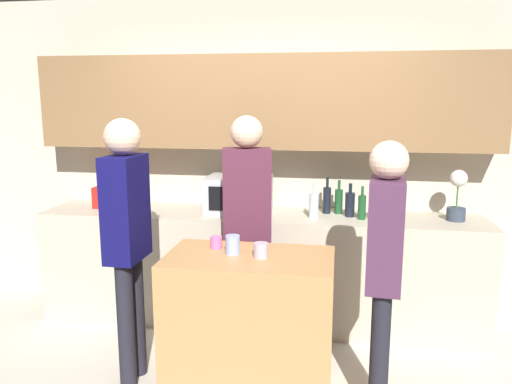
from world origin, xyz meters
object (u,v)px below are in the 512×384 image
Objects in this scene: bottle_6 at (387,207)px; person_left at (127,229)px; bottle_0 at (314,205)px; bottle_4 at (362,207)px; person_right at (247,213)px; potted_plant at (457,195)px; bottle_5 at (375,207)px; bottle_2 at (339,201)px; cup_2 at (261,250)px; cup_0 at (233,245)px; bottle_1 at (327,200)px; toaster at (110,197)px; person_center at (384,257)px; bottle_3 at (350,204)px; bottle_7 at (397,205)px; cup_1 at (216,242)px; microwave at (239,195)px.

bottle_6 is 2.00m from person_left.
bottle_0 reaches higher than bottle_4.
person_right reaches higher than bottle_0.
potted_plant reaches higher than bottle_5.
bottle_2 is 3.02× the size of cup_2.
bottle_2 reaches higher than bottle_4.
bottle_5 is 0.15× the size of person_left.
bottle_6 is (-0.52, -0.01, -0.11)m from potted_plant.
bottle_1 is at bearing 64.70° from cup_0.
toaster is at bearing 177.94° from bottle_4.
bottle_3 is at bearing 14.00° from person_center.
bottle_7 is 1.62m from cup_1.
bottle_4 is 1.17× the size of bottle_7.
person_right is (-0.55, -0.61, 0.00)m from bottle_1.
potted_plant reaches higher than bottle_1.
toaster is (-1.13, 0.00, -0.06)m from microwave.
bottle_6 is 1.14m from person_right.
bottle_6 reaches higher than bottle_7.
bottle_6 is at bearing 37.13° from bottle_5.
bottle_1 is (0.10, 0.19, 0.01)m from bottle_0.
bottle_1 reaches higher than bottle_2.
bottle_1 is at bearing 21.53° from person_center.
bottle_0 reaches higher than bottle_6.
person_right reaches higher than bottle_1.
person_left is at bearing -179.73° from cup_0.
potted_plant is at bearing 5.32° from bottle_0.
cup_2 is 0.05× the size of person_left.
bottle_4 is at bearing -147.46° from bottle_7.
potted_plant is 1.53× the size of bottle_5.
person_center reaches higher than bottle_7.
bottle_7 reaches higher than cup_2.
bottle_3 is 1.28m from cup_0.
person_left reaches higher than bottle_6.
bottle_3 is at bearing 155.60° from bottle_5.
bottle_3 is 2.93× the size of cup_2.
potted_plant is 1.63m from person_right.
bottle_1 reaches higher than cup_0.
microwave is at bearing -84.45° from person_right.
person_left reaches higher than toaster.
bottle_0 is 1.20× the size of bottle_7.
bottle_6 is at bearing -0.39° from microwave.
cup_1 is at bearing 62.79° from person_right.
cup_0 is (-0.91, -0.97, -0.06)m from bottle_5.
bottle_3 is at bearing -156.67° from person_right.
bottle_2 is 0.39m from bottle_6.
bottle_6 is at bearing -2.13° from bottle_3.
bottle_3 is (0.90, 0.00, -0.05)m from microwave.
bottle_0 is 1.03× the size of bottle_4.
person_left is 1.59m from person_center.
microwave is at bearing -0.08° from toaster.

